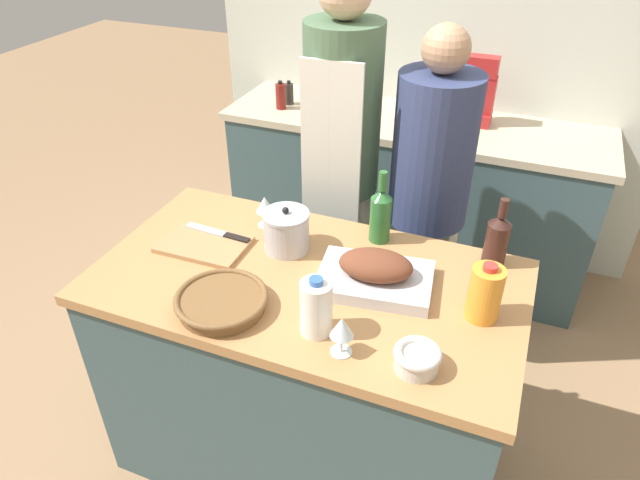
# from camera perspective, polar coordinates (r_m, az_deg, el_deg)

# --- Properties ---
(ground_plane) EXTENTS (12.00, 12.00, 0.00)m
(ground_plane) POSITION_cam_1_polar(r_m,az_deg,el_deg) (2.63, -1.03, -20.01)
(ground_plane) COLOR #9E7A56
(kitchen_island) EXTENTS (1.47, 0.80, 0.93)m
(kitchen_island) POSITION_cam_1_polar(r_m,az_deg,el_deg) (2.27, -1.15, -13.07)
(kitchen_island) COLOR #3D565B
(kitchen_island) RESTS_ON ground_plane
(back_counter) EXTENTS (2.09, 0.60, 0.93)m
(back_counter) POSITION_cam_1_polar(r_m,az_deg,el_deg) (3.41, 8.64, 4.45)
(back_counter) COLOR #3D565B
(back_counter) RESTS_ON ground_plane
(back_wall) EXTENTS (2.59, 0.10, 2.55)m
(back_wall) POSITION_cam_1_polar(r_m,az_deg,el_deg) (3.43, 11.40, 19.00)
(back_wall) COLOR silver
(back_wall) RESTS_ON ground_plane
(roasting_pan) EXTENTS (0.41, 0.31, 0.13)m
(roasting_pan) POSITION_cam_1_polar(r_m,az_deg,el_deg) (1.90, 5.54, -3.34)
(roasting_pan) COLOR #BCBCC1
(roasting_pan) RESTS_ON kitchen_island
(wicker_basket) EXTENTS (0.30, 0.30, 0.05)m
(wicker_basket) POSITION_cam_1_polar(r_m,az_deg,el_deg) (1.84, -9.82, -6.04)
(wicker_basket) COLOR brown
(wicker_basket) RESTS_ON kitchen_island
(cutting_board) EXTENTS (0.32, 0.21, 0.02)m
(cutting_board) POSITION_cam_1_polar(r_m,az_deg,el_deg) (2.14, -11.53, -0.44)
(cutting_board) COLOR #AD7F51
(cutting_board) RESTS_ON kitchen_island
(stock_pot) EXTENTS (0.17, 0.17, 0.17)m
(stock_pot) POSITION_cam_1_polar(r_m,az_deg,el_deg) (2.06, -3.39, 0.92)
(stock_pot) COLOR #B7B7BC
(stock_pot) RESTS_ON kitchen_island
(mixing_bowl) EXTENTS (0.14, 0.14, 0.07)m
(mixing_bowl) POSITION_cam_1_polar(r_m,az_deg,el_deg) (1.64, 9.69, -11.57)
(mixing_bowl) COLOR beige
(mixing_bowl) RESTS_ON kitchen_island
(juice_jug) EXTENTS (0.10, 0.10, 0.20)m
(juice_jug) POSITION_cam_1_polar(r_m,az_deg,el_deg) (1.81, 16.17, -5.14)
(juice_jug) COLOR orange
(juice_jug) RESTS_ON kitchen_island
(milk_jug) EXTENTS (0.10, 0.10, 0.20)m
(milk_jug) POSITION_cam_1_polar(r_m,az_deg,el_deg) (1.69, -0.38, -6.75)
(milk_jug) COLOR white
(milk_jug) RESTS_ON kitchen_island
(wine_bottle_green) EXTENTS (0.08, 0.08, 0.28)m
(wine_bottle_green) POSITION_cam_1_polar(r_m,az_deg,el_deg) (2.10, 6.08, 2.62)
(wine_bottle_green) COLOR #28662D
(wine_bottle_green) RESTS_ON kitchen_island
(wine_bottle_dark) EXTENTS (0.08, 0.08, 0.26)m
(wine_bottle_dark) POSITION_cam_1_polar(r_m,az_deg,el_deg) (2.06, 17.28, 0.11)
(wine_bottle_dark) COLOR #381E19
(wine_bottle_dark) RESTS_ON kitchen_island
(wine_glass_left) EXTENTS (0.07, 0.07, 0.13)m
(wine_glass_left) POSITION_cam_1_polar(r_m,az_deg,el_deg) (2.19, -5.54, 3.46)
(wine_glass_left) COLOR silver
(wine_glass_left) RESTS_ON kitchen_island
(wine_glass_right) EXTENTS (0.07, 0.07, 0.13)m
(wine_glass_right) POSITION_cam_1_polar(r_m,az_deg,el_deg) (1.63, 2.20, -8.84)
(wine_glass_right) COLOR silver
(wine_glass_right) RESTS_ON kitchen_island
(knife_chef) EXTENTS (0.27, 0.04, 0.01)m
(knife_chef) POSITION_cam_1_polar(r_m,az_deg,el_deg) (2.17, -9.97, 0.68)
(knife_chef) COLOR #B7B7BC
(knife_chef) RESTS_ON cutting_board
(stand_mixer) EXTENTS (0.18, 0.14, 0.36)m
(stand_mixer) POSITION_cam_1_polar(r_m,az_deg,el_deg) (3.19, 15.44, 13.70)
(stand_mixer) COLOR #B22323
(stand_mixer) RESTS_ON back_counter
(condiment_bottle_tall) EXTENTS (0.07, 0.07, 0.21)m
(condiment_bottle_tall) POSITION_cam_1_polar(r_m,az_deg,el_deg) (3.13, 1.48, 13.53)
(condiment_bottle_tall) COLOR #B28E2D
(condiment_bottle_tall) RESTS_ON back_counter
(condiment_bottle_short) EXTENTS (0.05, 0.05, 0.14)m
(condiment_bottle_short) POSITION_cam_1_polar(r_m,az_deg,el_deg) (3.38, -3.11, 14.40)
(condiment_bottle_short) COLOR #332D28
(condiment_bottle_short) RESTS_ON back_counter
(condiment_bottle_extra) EXTENTS (0.06, 0.06, 0.16)m
(condiment_bottle_extra) POSITION_cam_1_polar(r_m,az_deg,el_deg) (3.32, -3.96, 14.17)
(condiment_bottle_extra) COLOR maroon
(condiment_bottle_extra) RESTS_ON back_counter
(person_cook_aproned) EXTENTS (0.33, 0.33, 1.81)m
(person_cook_aproned) POSITION_cam_1_polar(r_m,az_deg,el_deg) (2.55, 2.13, 8.12)
(person_cook_aproned) COLOR beige
(person_cook_aproned) RESTS_ON ground_plane
(person_cook_guest) EXTENTS (0.34, 0.34, 1.62)m
(person_cook_guest) POSITION_cam_1_polar(r_m,az_deg,el_deg) (2.54, 10.77, 4.40)
(person_cook_guest) COLOR beige
(person_cook_guest) RESTS_ON ground_plane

